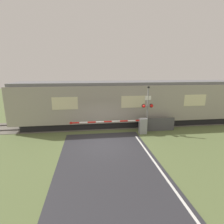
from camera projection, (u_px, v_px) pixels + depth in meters
ground_plane at (104, 144)px, 12.03m from camera, size 80.00×80.00×0.00m
track_bed at (100, 124)px, 16.21m from camera, size 36.00×3.20×0.13m
train at (129, 103)px, 16.09m from camera, size 20.06×3.21×3.94m
crossing_barrier at (137, 125)px, 13.74m from camera, size 5.96×0.44×1.25m
signal_post at (148, 107)px, 13.67m from camera, size 0.93×0.26×3.75m
roadside_fence at (158, 125)px, 14.44m from camera, size 2.88×0.06×1.10m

